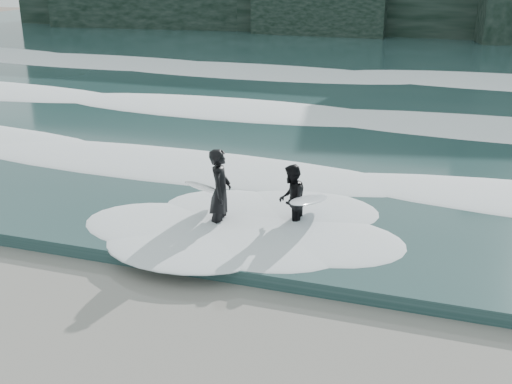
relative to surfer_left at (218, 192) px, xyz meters
The scene contains 7 objects.
ground 5.58m from the surfer_left, 70.77° to the right, with size 120.00×120.00×0.00m, color #816858.
sea 23.90m from the surfer_left, 85.66° to the left, with size 90.00×52.00×0.30m, color #244040.
foam_near 4.27m from the surfer_left, 64.70° to the left, with size 60.00×3.20×0.20m, color white.
foam_mid 10.99m from the surfer_left, 80.52° to the left, with size 60.00×4.00×0.24m, color white.
foam_far 19.91m from the surfer_left, 84.79° to the left, with size 60.00×4.80×0.30m, color white.
surfer_left is the anchor object (origin of this frame).
surfer_right 1.71m from the surfer_left, 18.50° to the left, with size 1.12×2.22×1.62m.
Camera 1 is at (3.25, -7.26, 5.96)m, focal length 45.00 mm.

